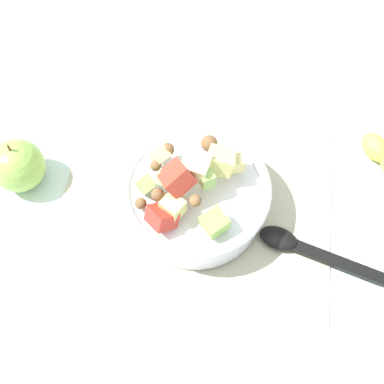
{
  "coord_description": "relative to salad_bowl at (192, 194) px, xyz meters",
  "views": [
    {
      "loc": [
        0.05,
        -0.4,
        0.74
      ],
      "look_at": [
        -0.0,
        -0.01,
        0.05
      ],
      "focal_mm": 51.81,
      "sensor_mm": 36.0,
      "label": 1
    }
  ],
  "objects": [
    {
      "name": "placemat",
      "position": [
        0.0,
        0.01,
        -0.04
      ],
      "size": [
        0.41,
        0.33,
        0.01
      ],
      "primitive_type": "cube",
      "color": "#BCB299",
      "rests_on": "ground_plane"
    },
    {
      "name": "ground_plane",
      "position": [
        0.0,
        0.01,
        -0.05
      ],
      "size": [
        2.4,
        2.4,
        0.0
      ],
      "primitive_type": "plane",
      "color": "silver"
    },
    {
      "name": "whole_apple",
      "position": [
        -0.27,
        0.02,
        -0.01
      ],
      "size": [
        0.08,
        0.08,
        0.09
      ],
      "color": "#8CB74C",
      "rests_on": "ground_plane"
    },
    {
      "name": "salad_bowl",
      "position": [
        0.0,
        0.0,
        0.0
      ],
      "size": [
        0.22,
        0.22,
        0.13
      ],
      "color": "white",
      "rests_on": "placemat"
    },
    {
      "name": "serving_spoon",
      "position": [
        0.16,
        -0.05,
        -0.03
      ],
      "size": [
        0.19,
        0.08,
        0.01
      ],
      "color": "black",
      "rests_on": "placemat"
    }
  ]
}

